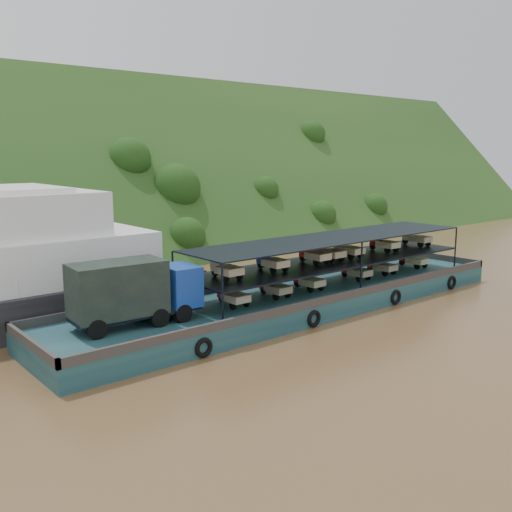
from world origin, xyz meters
TOP-DOWN VIEW (x-y plane):
  - ground at (0.00, 0.00)m, footprint 160.00×160.00m
  - hillside at (0.00, 36.00)m, footprint 140.00×39.60m
  - cargo_barge at (-2.53, -0.53)m, footprint 35.00×7.18m

SIDE VIEW (x-z plane):
  - ground at x=0.00m, z-range 0.00..0.00m
  - hillside at x=0.00m, z-range -19.80..19.80m
  - cargo_barge at x=-2.53m, z-range -1.18..3.56m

